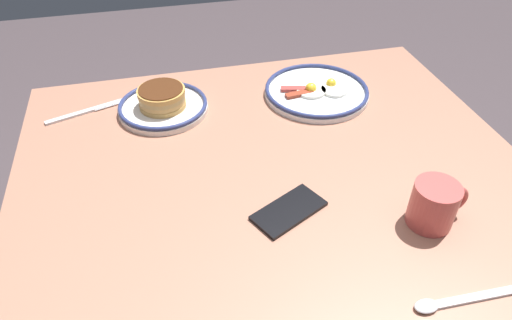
{
  "coord_description": "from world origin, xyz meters",
  "views": [
    {
      "loc": [
        0.22,
        0.74,
        1.4
      ],
      "look_at": [
        0.04,
        0.0,
        0.79
      ],
      "focal_mm": 32.53,
      "sensor_mm": 36.0,
      "label": 1
    }
  ],
  "objects_px": {
    "plate_near_main": "(163,103)",
    "coffee_mug": "(435,204)",
    "cell_phone": "(289,211)",
    "tea_spoon": "(454,301)",
    "butter_knife": "(88,111)",
    "plate_center_pancakes": "(317,91)"
  },
  "relations": [
    {
      "from": "plate_near_main",
      "to": "coffee_mug",
      "type": "bearing_deg",
      "value": 132.2
    },
    {
      "from": "plate_near_main",
      "to": "cell_phone",
      "type": "xyz_separation_m",
      "value": [
        -0.2,
        0.42,
        -0.02
      ]
    },
    {
      "from": "coffee_mug",
      "to": "tea_spoon",
      "type": "xyz_separation_m",
      "value": [
        0.05,
        0.17,
        -0.04
      ]
    },
    {
      "from": "butter_knife",
      "to": "tea_spoon",
      "type": "bearing_deg",
      "value": 129.64
    },
    {
      "from": "plate_center_pancakes",
      "to": "tea_spoon",
      "type": "height_order",
      "value": "plate_center_pancakes"
    },
    {
      "from": "coffee_mug",
      "to": "butter_knife",
      "type": "relative_size",
      "value": 0.57
    },
    {
      "from": "plate_near_main",
      "to": "butter_knife",
      "type": "xyz_separation_m",
      "value": [
        0.19,
        -0.04,
        -0.02
      ]
    },
    {
      "from": "cell_phone",
      "to": "coffee_mug",
      "type": "bearing_deg",
      "value": 134.39
    },
    {
      "from": "plate_near_main",
      "to": "tea_spoon",
      "type": "relative_size",
      "value": 1.16
    },
    {
      "from": "plate_center_pancakes",
      "to": "tea_spoon",
      "type": "xyz_separation_m",
      "value": [
        -0.0,
        0.65,
        -0.01
      ]
    },
    {
      "from": "butter_knife",
      "to": "coffee_mug",
      "type": "bearing_deg",
      "value": 139.83
    },
    {
      "from": "plate_center_pancakes",
      "to": "cell_phone",
      "type": "relative_size",
      "value": 1.91
    },
    {
      "from": "plate_center_pancakes",
      "to": "plate_near_main",
      "type": "bearing_deg",
      "value": -2.88
    },
    {
      "from": "plate_near_main",
      "to": "butter_knife",
      "type": "bearing_deg",
      "value": -12.01
    },
    {
      "from": "plate_center_pancakes",
      "to": "cell_phone",
      "type": "xyz_separation_m",
      "value": [
        0.2,
        0.4,
        -0.01
      ]
    },
    {
      "from": "coffee_mug",
      "to": "tea_spoon",
      "type": "height_order",
      "value": "coffee_mug"
    },
    {
      "from": "cell_phone",
      "to": "tea_spoon",
      "type": "bearing_deg",
      "value": 101.13
    },
    {
      "from": "plate_near_main",
      "to": "coffee_mug",
      "type": "height_order",
      "value": "coffee_mug"
    },
    {
      "from": "plate_near_main",
      "to": "cell_phone",
      "type": "relative_size",
      "value": 1.56
    },
    {
      "from": "plate_near_main",
      "to": "coffee_mug",
      "type": "relative_size",
      "value": 1.93
    },
    {
      "from": "butter_knife",
      "to": "tea_spoon",
      "type": "relative_size",
      "value": 1.06
    },
    {
      "from": "plate_center_pancakes",
      "to": "tea_spoon",
      "type": "relative_size",
      "value": 1.42
    }
  ]
}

